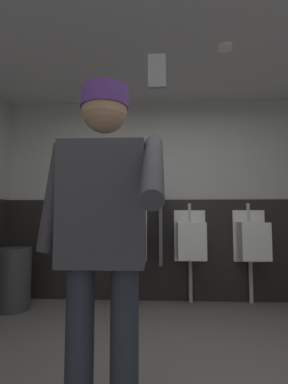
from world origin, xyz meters
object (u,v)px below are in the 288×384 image
urinal_left (131,240)px  person (103,224)px  urinal_right (252,240)px  urinal_middle (191,240)px  trash_bin (14,279)px  cell_phone (157,71)px

urinal_left → person: 2.23m
urinal_right → urinal_middle: bearing=180.0°
urinal_middle → trash_bin: urinal_middle is taller
trash_bin → person: bearing=-53.4°
urinal_right → person: size_ratio=0.71×
urinal_right → cell_phone: bearing=-113.1°
urinal_middle → trash_bin: bearing=-171.4°
urinal_middle → urinal_right: 0.75m
urinal_middle → person: (-0.68, -2.21, 0.26)m
urinal_right → person: 2.64m
person → cell_phone: (0.27, -0.50, 0.53)m
person → trash_bin: person is taller
urinal_left → urinal_middle: (0.75, 0.00, 0.00)m
person → urinal_right: bearing=57.1°
urinal_left → trash_bin: (-1.33, -0.32, -0.43)m
cell_phone → urinal_right: bearing=66.6°
urinal_middle → person: 2.33m
person → urinal_middle: bearing=72.9°
urinal_left → cell_phone: bearing=-82.8°
urinal_middle → person: bearing=-107.1°
urinal_middle → cell_phone: bearing=-98.5°
urinal_left → urinal_right: (1.50, 0.00, 0.00)m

